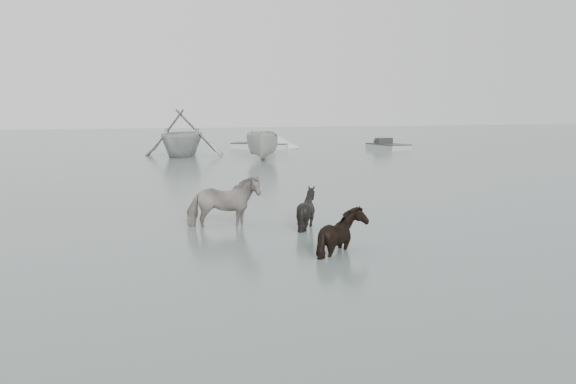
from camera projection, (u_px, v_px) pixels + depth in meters
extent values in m
plane|color=#53635E|center=(263.00, 247.00, 13.55)|extent=(140.00, 140.00, 0.00)
imported|color=black|center=(223.00, 197.00, 15.72)|extent=(1.86, 1.00, 1.51)
imported|color=black|center=(344.00, 222.00, 12.96)|extent=(1.46, 1.57, 1.29)
imported|color=black|center=(307.00, 202.00, 15.69)|extent=(1.39, 1.31, 1.24)
imported|color=#A4A7A4|center=(182.00, 132.00, 37.07)|extent=(6.25, 6.71, 2.87)
imported|color=#AEAEA9|center=(263.00, 143.00, 34.96)|extent=(3.00, 4.93, 1.79)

